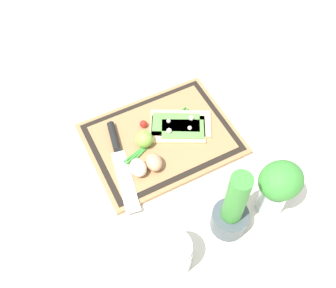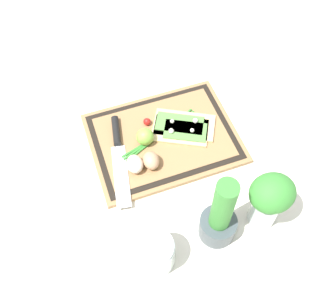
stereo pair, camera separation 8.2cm
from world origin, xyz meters
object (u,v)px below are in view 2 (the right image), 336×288
pizza_slice_near (183,124)px  pizza_slice_far (182,131)px  lime (145,136)px  cherry_tomato_red (147,122)px  egg_brown (151,160)px  sauce_jar (155,254)px  herb_pot (220,218)px  herb_glass (269,199)px  knife (118,145)px  egg_pink (135,164)px

pizza_slice_near → pizza_slice_far: bearing=61.3°
lime → cherry_tomato_red: size_ratio=2.26×
egg_brown → sauce_jar: (0.07, 0.26, 0.00)m
pizza_slice_far → herb_pot: bearing=85.5°
cherry_tomato_red → lime: bearing=66.7°
egg_brown → herb_pot: herb_pot is taller
pizza_slice_near → cherry_tomato_red: 0.11m
pizza_slice_far → herb_glass: (-0.10, 0.32, 0.09)m
knife → sauce_jar: 0.35m
knife → egg_brown: egg_brown is taller
egg_pink → lime: (-0.05, -0.08, 0.00)m
cherry_tomato_red → sauce_jar: (0.11, 0.40, 0.01)m
knife → sauce_jar: size_ratio=2.94×
egg_brown → lime: lime is taller
egg_pink → cherry_tomato_red: egg_pink is taller
egg_brown → lime: 0.08m
lime → cherry_tomato_red: lime is taller
sauce_jar → knife: bearing=-90.2°
egg_brown → cherry_tomato_red: size_ratio=2.49×
egg_pink → lime: lime is taller
cherry_tomato_red → sauce_jar: bearing=74.8°
herb_pot → egg_pink: bearing=-59.5°
egg_brown → cherry_tomato_red: 0.15m
pizza_slice_near → pizza_slice_far: (0.01, 0.02, 0.00)m
knife → herb_pot: 0.38m
sauce_jar → pizza_slice_near: bearing=-120.5°
pizza_slice_near → herb_glass: bearing=104.5°
pizza_slice_far → egg_brown: egg_brown is taller
pizza_slice_far → lime: (0.11, -0.01, 0.02)m
herb_pot → lime: bearing=-74.6°
pizza_slice_far → lime: 0.12m
knife → egg_pink: bearing=106.9°
herb_pot → knife: bearing=-62.8°
herb_pot → herb_glass: herb_pot is taller
egg_pink → egg_brown: bearing=174.7°
sauce_jar → herb_pot: bearing=-174.6°
egg_brown → herb_pot: bearing=112.1°
pizza_slice_near → pizza_slice_far: same height
pizza_slice_near → knife: size_ratio=0.70×
lime → sauce_jar: bearing=76.3°
herb_glass → sauce_jar: bearing=2.2°
pizza_slice_far → knife: 0.20m
pizza_slice_far → cherry_tomato_red: (0.09, -0.07, 0.01)m
knife → pizza_slice_near: bearing=-178.2°
knife → cherry_tomato_red: bearing=-155.1°
knife → herb_glass: size_ratio=1.54×
cherry_tomato_red → herb_glass: herb_glass is taller
egg_brown → sauce_jar: size_ratio=0.56×
lime → sauce_jar: size_ratio=0.51×
pizza_slice_far → herb_pot: size_ratio=0.76×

